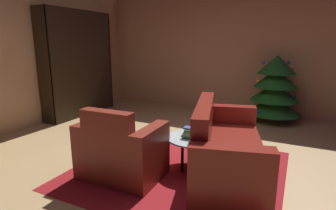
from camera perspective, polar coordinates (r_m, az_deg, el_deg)
ground_plane at (r=3.71m, az=0.88°, el=-12.01°), size 7.66×7.66×0.00m
wall_back at (r=6.43m, az=13.46°, el=11.10°), size 6.35×0.06×2.77m
wall_left at (r=5.49m, az=-30.75°, el=9.33°), size 0.06×6.50×2.77m
area_rug at (r=3.53m, az=2.31°, el=-13.39°), size 2.48×2.33×0.01m
bookshelf_unit at (r=6.29m, az=-17.58°, el=8.27°), size 0.38×1.79×2.23m
armchair_red at (r=3.28m, az=-9.94°, el=-9.80°), size 0.96×0.68×0.87m
couch_red at (r=3.34m, az=11.92°, el=-9.48°), size 1.19×1.93×0.89m
coffee_table at (r=3.44m, az=5.52°, el=-7.39°), size 0.69×0.69×0.41m
book_stack_on_table at (r=3.38m, az=4.87°, el=-5.96°), size 0.21×0.17×0.13m
bottle_on_table at (r=3.29m, az=8.21°, el=-5.88°), size 0.08×0.08×0.25m
decorated_tree at (r=5.80m, az=21.69°, el=3.24°), size 1.04×1.04×1.33m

